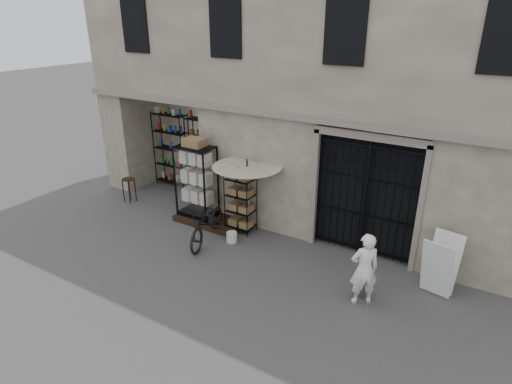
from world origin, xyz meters
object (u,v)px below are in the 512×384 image
Objects in this scene: display_cabinet at (197,185)px; steel_bollard at (363,281)px; bicycle at (208,241)px; market_umbrella at (247,170)px; wire_rack at (241,204)px; easel_sign at (440,265)px; wooden_stool at (129,189)px; white_bucket at (232,237)px; shopkeeper at (360,302)px.

display_cabinet is 5.33m from steel_bollard.
bicycle reaches higher than steel_bollard.
steel_bollard is (3.52, -1.14, -1.42)m from market_umbrella.
display_cabinet is 1.44m from wire_rack.
bicycle is at bearing -100.14° from wire_rack.
easel_sign is at bearing 12.30° from wire_rack.
steel_bollard reaches higher than wooden_stool.
display_cabinet is at bearing 167.85° from steel_bollard.
wire_rack is 5.84× the size of white_bucket.
bicycle is at bearing -42.76° from shopkeeper.
white_bucket is at bearing -164.01° from easel_sign.
market_umbrella is 4.21m from shopkeeper.
display_cabinet is 1.37× the size of wire_rack.
bicycle is 2.60× the size of wooden_stool.
wooden_stool is at bearing 179.62° from display_cabinet.
white_bucket is at bearing -22.75° from display_cabinet.
market_umbrella reaches higher than wooden_stool.
market_umbrella reaches higher than shopkeeper.
wooden_stool is (-4.27, -0.12, -1.42)m from market_umbrella.
market_umbrella is 3.96m from steel_bollard.
display_cabinet is 1.68m from bicycle.
market_umbrella reaches higher than easel_sign.
shopkeeper is at bearing -20.08° from market_umbrella.
white_bucket is at bearing -47.92° from shopkeeper.
steel_bollard reaches higher than shopkeeper.
steel_bollard reaches higher than white_bucket.
shopkeeper is at bearing -4.69° from wire_rack.
easel_sign is (5.48, 0.70, 0.67)m from bicycle.
display_cabinet is at bearing 159.64° from white_bucket.
steel_bollard is (7.79, -1.02, -0.01)m from wooden_stool.
display_cabinet is 1.69× the size of easel_sign.
bicycle is 4.25m from shopkeeper.
wire_rack is at bearing 101.53° from white_bucket.
steel_bollard is 0.43m from shopkeeper.
shopkeeper is (4.23, -0.43, 0.00)m from bicycle.
market_umbrella reaches higher than display_cabinet.
shopkeeper is at bearing -10.91° from white_bucket.
bicycle is at bearing -127.11° from market_umbrella.
display_cabinet is at bearing 2.01° from wooden_stool.
easel_sign reaches higher than shopkeeper.
bicycle reaches higher than shopkeeper.
easel_sign is at bearing -0.41° from wooden_stool.
market_umbrella is at bearing 1.54° from wooden_stool.
wooden_stool is 7.86m from steel_bollard.
wooden_stool is 0.48× the size of shopkeeper.
white_bucket is at bearing -63.64° from wire_rack.
market_umbrella is 4.96m from easel_sign.
bicycle is (-0.66, -0.88, -1.82)m from market_umbrella.
wire_rack is 4.06m from wooden_stool.
wooden_stool is at bearing 173.42° from white_bucket.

